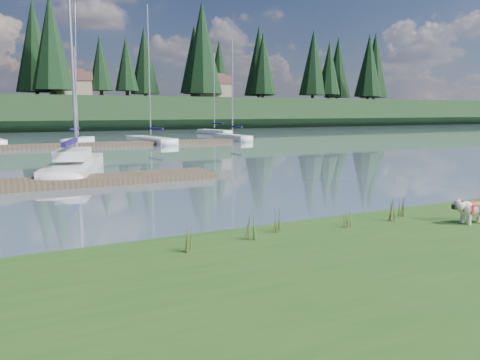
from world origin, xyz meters
TOP-DOWN VIEW (x-y plane):
  - ground at (0.00, 30.00)m, footprint 200.00×200.00m
  - bank at (0.00, -6.00)m, footprint 60.00×9.00m
  - ridge at (0.00, 73.00)m, footprint 200.00×20.00m
  - bulldog at (5.49, -3.56)m, footprint 0.98×0.53m
  - sailboat_main at (-1.05, 13.77)m, footprint 4.36×9.91m
  - dock_near at (-4.00, 9.00)m, footprint 16.00×2.00m
  - dock_far at (2.00, 30.00)m, footprint 26.00×2.20m
  - sailboat_bg_2 at (2.00, 34.02)m, footprint 3.76×5.37m
  - sailboat_bg_3 at (7.83, 32.64)m, footprint 3.03×8.72m
  - sailboat_bg_4 at (16.63, 33.01)m, footprint 1.62×6.79m
  - sailboat_bg_5 at (20.01, 45.52)m, footprint 2.50×7.31m
  - weed_0 at (0.18, -2.44)m, footprint 0.17×0.14m
  - weed_1 at (0.95, -2.21)m, footprint 0.17×0.14m
  - weed_2 at (3.97, -2.52)m, footprint 0.17×0.14m
  - weed_3 at (-1.30, -2.66)m, footprint 0.17×0.14m
  - weed_4 at (2.59, -2.54)m, footprint 0.17×0.14m
  - weed_5 at (4.55, -2.29)m, footprint 0.17×0.14m
  - mud_lip at (0.00, -1.60)m, footprint 60.00×0.50m
  - conifer_4 at (3.00, 66.00)m, footprint 6.16×6.16m
  - conifer_5 at (15.00, 70.00)m, footprint 3.96×3.96m
  - conifer_6 at (28.00, 68.00)m, footprint 7.04×7.04m
  - conifer_7 at (42.00, 71.00)m, footprint 5.28×5.28m
  - conifer_8 at (55.00, 67.00)m, footprint 4.62×4.62m
  - conifer_9 at (68.00, 70.00)m, footprint 5.94×5.94m
  - house_1 at (6.00, 71.00)m, footprint 6.30×5.30m
  - house_2 at (30.00, 69.00)m, footprint 6.30×5.30m

SIDE VIEW (x-z plane):
  - ground at x=0.00m, z-range 0.00..0.00m
  - mud_lip at x=0.00m, z-range 0.00..0.14m
  - dock_near at x=-4.00m, z-range 0.00..0.30m
  - dock_far at x=2.00m, z-range 0.00..0.30m
  - bank at x=0.00m, z-range 0.00..0.35m
  - sailboat_bg_5 at x=20.01m, z-range -4.85..5.50m
  - sailboat_bg_3 at x=7.83m, z-range -5.93..6.58m
  - sailboat_bg_4 at x=16.63m, z-range -4.71..5.37m
  - sailboat_bg_2 at x=2.00m, z-range -3.99..4.66m
  - sailboat_main at x=-1.05m, z-range -6.54..7.38m
  - weed_4 at x=2.59m, z-range 0.31..0.79m
  - weed_5 at x=4.55m, z-range 0.31..0.85m
  - weed_1 at x=0.95m, z-range 0.30..0.89m
  - weed_3 at x=-1.30m, z-range 0.30..0.95m
  - weed_0 at x=0.18m, z-range 0.30..0.96m
  - weed_2 at x=3.97m, z-range 0.29..1.02m
  - bulldog at x=5.49m, z-range 0.42..1.00m
  - ridge at x=0.00m, z-range 0.00..5.00m
  - house_1 at x=6.00m, z-range 4.99..9.64m
  - house_2 at x=30.00m, z-range 4.99..9.64m
  - conifer_5 at x=15.00m, z-range 5.65..16.00m
  - conifer_8 at x=55.00m, z-range 5.62..17.40m
  - conifer_7 at x=42.00m, z-range 5.59..18.79m
  - conifer_9 at x=68.00m, z-range 5.55..20.18m
  - conifer_4 at x=3.00m, z-range 5.54..20.64m
  - conifer_6 at x=28.00m, z-range 5.49..22.49m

